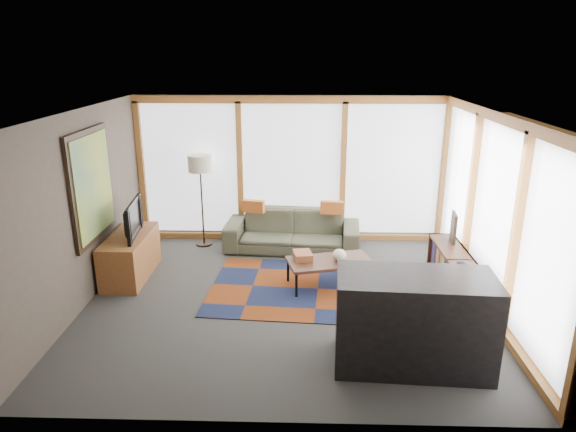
{
  "coord_description": "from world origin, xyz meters",
  "views": [
    {
      "loc": [
        0.2,
        -6.48,
        3.34
      ],
      "look_at": [
        0.0,
        0.4,
        1.1
      ],
      "focal_mm": 32.0,
      "sensor_mm": 36.0,
      "label": 1
    }
  ],
  "objects_px": {
    "bookshelf": "(459,277)",
    "bar_counter": "(414,321)",
    "television": "(128,219)",
    "tv_console": "(130,256)",
    "floor_lamp": "(202,201)",
    "coffee_table": "(329,273)",
    "sofa": "(292,231)"
  },
  "relations": [
    {
      "from": "bookshelf",
      "to": "bar_counter",
      "type": "distance_m",
      "value": 2.02
    },
    {
      "from": "bookshelf",
      "to": "television",
      "type": "distance_m",
      "value": 4.89
    },
    {
      "from": "tv_console",
      "to": "bookshelf",
      "type": "bearing_deg",
      "value": -5.73
    },
    {
      "from": "television",
      "to": "floor_lamp",
      "type": "bearing_deg",
      "value": -37.23
    },
    {
      "from": "coffee_table",
      "to": "television",
      "type": "height_order",
      "value": "television"
    },
    {
      "from": "bookshelf",
      "to": "tv_console",
      "type": "distance_m",
      "value": 4.88
    },
    {
      "from": "floor_lamp",
      "to": "bookshelf",
      "type": "xyz_separation_m",
      "value": [
        3.99,
        -1.86,
        -0.55
      ]
    },
    {
      "from": "floor_lamp",
      "to": "coffee_table",
      "type": "bearing_deg",
      "value": -36.79
    },
    {
      "from": "bookshelf",
      "to": "coffee_table",
      "type": "bearing_deg",
      "value": 172.43
    },
    {
      "from": "coffee_table",
      "to": "bookshelf",
      "type": "height_order",
      "value": "bookshelf"
    },
    {
      "from": "sofa",
      "to": "coffee_table",
      "type": "bearing_deg",
      "value": -63.65
    },
    {
      "from": "sofa",
      "to": "coffee_table",
      "type": "height_order",
      "value": "sofa"
    },
    {
      "from": "floor_lamp",
      "to": "television",
      "type": "xyz_separation_m",
      "value": [
        -0.84,
        -1.39,
        0.12
      ]
    },
    {
      "from": "coffee_table",
      "to": "bar_counter",
      "type": "height_order",
      "value": "bar_counter"
    },
    {
      "from": "bar_counter",
      "to": "tv_console",
      "type": "bearing_deg",
      "value": 153.52
    },
    {
      "from": "coffee_table",
      "to": "tv_console",
      "type": "bearing_deg",
      "value": 175.38
    },
    {
      "from": "sofa",
      "to": "bar_counter",
      "type": "xyz_separation_m",
      "value": [
        1.39,
        -3.42,
        0.19
      ]
    },
    {
      "from": "television",
      "to": "bar_counter",
      "type": "relative_size",
      "value": 0.56
    },
    {
      "from": "coffee_table",
      "to": "sofa",
      "type": "bearing_deg",
      "value": 111.76
    },
    {
      "from": "floor_lamp",
      "to": "bookshelf",
      "type": "bearing_deg",
      "value": -25.04
    },
    {
      "from": "tv_console",
      "to": "sofa",
      "type": "bearing_deg",
      "value": 26.11
    },
    {
      "from": "bookshelf",
      "to": "bar_counter",
      "type": "height_order",
      "value": "bar_counter"
    },
    {
      "from": "floor_lamp",
      "to": "tv_console",
      "type": "bearing_deg",
      "value": -122.07
    },
    {
      "from": "floor_lamp",
      "to": "bar_counter",
      "type": "bearing_deg",
      "value": -50.32
    },
    {
      "from": "tv_console",
      "to": "coffee_table",
      "type": "bearing_deg",
      "value": -4.62
    },
    {
      "from": "bookshelf",
      "to": "tv_console",
      "type": "relative_size",
      "value": 1.61
    },
    {
      "from": "television",
      "to": "bookshelf",
      "type": "bearing_deg",
      "value": -101.82
    },
    {
      "from": "sofa",
      "to": "tv_console",
      "type": "height_order",
      "value": "sofa"
    },
    {
      "from": "sofa",
      "to": "tv_console",
      "type": "bearing_deg",
      "value": -149.3
    },
    {
      "from": "bookshelf",
      "to": "television",
      "type": "relative_size",
      "value": 2.31
    },
    {
      "from": "bookshelf",
      "to": "tv_console",
      "type": "bearing_deg",
      "value": 174.27
    },
    {
      "from": "floor_lamp",
      "to": "bar_counter",
      "type": "distance_m",
      "value": 4.67
    }
  ]
}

